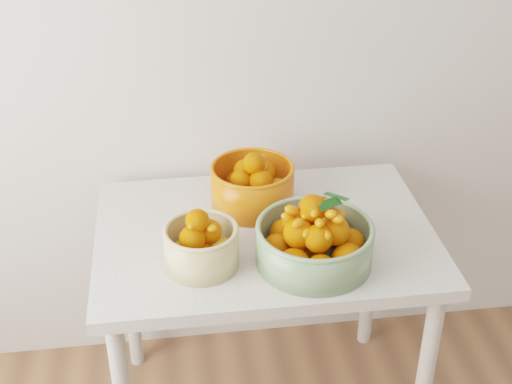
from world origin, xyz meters
TOP-DOWN VIEW (x-y plane):
  - table at (-0.31, 1.60)m, footprint 1.00×0.70m
  - bowl_cream at (-0.51, 1.46)m, footprint 0.27×0.27m
  - bowl_green at (-0.20, 1.43)m, footprint 0.37×0.37m
  - bowl_orange at (-0.33, 1.75)m, footprint 0.29×0.29m

SIDE VIEW (x-z plane):
  - table at x=-0.31m, z-range 0.28..1.03m
  - bowl_cream at x=-0.51m, z-range 0.73..0.91m
  - bowl_green at x=-0.20m, z-range 0.72..0.93m
  - bowl_orange at x=-0.33m, z-range 0.73..0.92m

